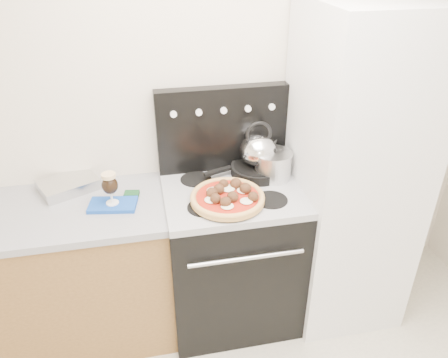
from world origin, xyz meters
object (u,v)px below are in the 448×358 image
object	(u,v)px
pizza	(227,196)
tea_kettle	(258,148)
stock_pot	(273,166)
pizza_pan	(227,202)
skillet	(257,170)
beer_glass	(110,188)
fridge	(351,174)
base_cabinet	(42,281)
stove_body	(231,257)
oven_mitt	(113,205)

from	to	relation	value
pizza	tea_kettle	world-z (taller)	tea_kettle
pizza	stock_pot	xyz separation A→B (m)	(0.31, 0.21, 0.04)
pizza_pan	skillet	bearing A→B (deg)	48.89
skillet	tea_kettle	distance (m)	0.14
pizza_pan	tea_kettle	world-z (taller)	tea_kettle
beer_glass	pizza_pan	distance (m)	0.61
fridge	pizza_pan	xyz separation A→B (m)	(-0.75, -0.10, -0.02)
pizza_pan	base_cabinet	bearing A→B (deg)	171.88
stove_body	stock_pot	distance (m)	0.62
beer_glass	pizza_pan	world-z (taller)	beer_glass
stove_body	skillet	distance (m)	0.56
stock_pot	stove_body	bearing A→B (deg)	-161.44
beer_glass	stock_pot	size ratio (longest dim) A/B	0.88
pizza_pan	stock_pot	bearing A→B (deg)	34.19
stove_body	pizza_pan	size ratio (longest dim) A/B	2.51
stove_body	skillet	xyz separation A→B (m)	(0.19, 0.15, 0.51)
skillet	pizza	bearing A→B (deg)	-131.11
fridge	skillet	distance (m)	0.54
base_cabinet	pizza_pan	distance (m)	1.17
fridge	oven_mitt	xyz separation A→B (m)	(-1.35, 0.01, -0.04)
pizza_pan	pizza	xyz separation A→B (m)	(-0.00, 0.00, 0.03)
base_cabinet	oven_mitt	world-z (taller)	oven_mitt
fridge	tea_kettle	bearing A→B (deg)	161.55
fridge	beer_glass	size ratio (longest dim) A/B	10.42
base_cabinet	pizza_pan	world-z (taller)	pizza_pan
tea_kettle	stock_pot	size ratio (longest dim) A/B	1.11
tea_kettle	beer_glass	bearing A→B (deg)	-167.75
skillet	stove_body	bearing A→B (deg)	-141.57
tea_kettle	skillet	bearing A→B (deg)	0.00
pizza_pan	tea_kettle	distance (m)	0.40
pizza_pan	pizza	distance (m)	0.03
stove_body	pizza	world-z (taller)	pizza
fridge	beer_glass	distance (m)	1.35
oven_mitt	stove_body	bearing A→B (deg)	0.96
stock_pot	skillet	bearing A→B (deg)	141.96
pizza	stock_pot	distance (m)	0.38
pizza_pan	skillet	distance (m)	0.36
fridge	stock_pot	distance (m)	0.46
pizza	stock_pot	world-z (taller)	stock_pot
pizza_pan	stock_pot	world-z (taller)	stock_pot
tea_kettle	pizza	bearing A→B (deg)	-129.57
skillet	tea_kettle	bearing A→B (deg)	0.00
stove_body	tea_kettle	bearing A→B (deg)	38.43
oven_mitt	stock_pot	world-z (taller)	stock_pot
pizza_pan	tea_kettle	bearing A→B (deg)	48.89
stove_body	fridge	xyz separation A→B (m)	(0.70, -0.03, 0.51)
pizza_pan	skillet	size ratio (longest dim) A/B	1.13
fridge	skillet	world-z (taller)	fridge
pizza_pan	stock_pot	distance (m)	0.39
oven_mitt	skillet	xyz separation A→B (m)	(0.83, 0.16, 0.04)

